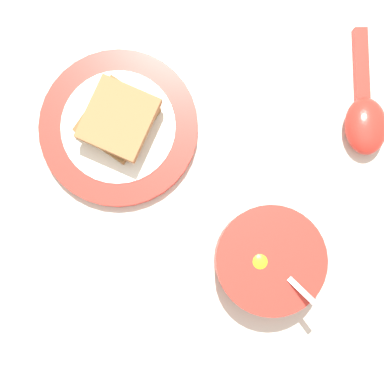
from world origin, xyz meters
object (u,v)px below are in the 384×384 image
at_px(egg_bowl, 269,260).
at_px(toast_plate, 119,128).
at_px(soup_spoon, 365,116).
at_px(toast_sandwich, 118,120).

relative_size(egg_bowl, toast_plate, 0.68).
height_order(egg_bowl, soup_spoon, egg_bowl).
relative_size(toast_sandwich, soup_spoon, 0.69).
bearing_deg(egg_bowl, toast_sandwich, -65.77).
xyz_separation_m(toast_sandwich, soup_spoon, (-0.30, 0.12, -0.02)).
distance_m(egg_bowl, toast_plate, 0.26).
relative_size(egg_bowl, soup_spoon, 0.82).
xyz_separation_m(egg_bowl, soup_spoon, (-0.20, -0.12, -0.01)).
bearing_deg(toast_sandwich, soup_spoon, 158.86).
bearing_deg(toast_plate, egg_bowl, 115.40).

